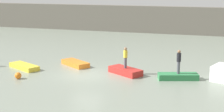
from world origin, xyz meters
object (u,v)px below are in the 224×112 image
Objects in this scene: rowboat_green at (178,76)px; rowboat_red at (125,71)px; person_dark_shirt at (179,60)px; rowboat_yellow at (24,66)px; person_yellow_shirt at (125,56)px; mooring_buoy at (18,76)px; rowboat_orange at (75,63)px.

rowboat_red is at bearing 158.82° from rowboat_green.
person_dark_shirt is (-0.00, 0.00, 1.24)m from rowboat_green.
person_yellow_shirt is (8.62, 0.82, 1.25)m from rowboat_yellow.
rowboat_yellow is 6.11× the size of mooring_buoy.
rowboat_red is (4.90, -1.41, 0.04)m from rowboat_orange.
rowboat_orange reaches higher than rowboat_yellow.
rowboat_yellow is 1.08× the size of rowboat_red.
person_yellow_shirt reaches higher than rowboat_yellow.
person_dark_shirt reaches higher than rowboat_orange.
mooring_buoy reaches higher than rowboat_red.
rowboat_green is at bearing -3.89° from person_yellow_shirt.
rowboat_red is (8.62, 0.82, 0.06)m from rowboat_yellow.
rowboat_red is 1.19m from person_yellow_shirt.
rowboat_green is (12.79, 0.54, 0.04)m from rowboat_yellow.
rowboat_orange is 5.24m from person_yellow_shirt.
person_dark_shirt is (4.17, -0.28, 1.22)m from rowboat_red.
rowboat_green is (9.07, -1.69, 0.02)m from rowboat_orange.
person_yellow_shirt is (-4.17, 0.28, 1.21)m from rowboat_green.
rowboat_yellow is 1.83× the size of person_yellow_shirt.
rowboat_red is at bearing 17.96° from rowboat_orange.
person_yellow_shirt is 8.35m from mooring_buoy.
rowboat_green is 1.24m from person_dark_shirt.
rowboat_orange is at bearing 163.96° from person_yellow_shirt.
person_dark_shirt is 3.60× the size of mooring_buoy.
person_yellow_shirt is (4.90, -1.41, 1.23)m from rowboat_orange.
person_yellow_shirt is at bearing 122.12° from rowboat_red.
person_dark_shirt is (9.07, -1.69, 1.26)m from rowboat_orange.
rowboat_red is 8.27m from mooring_buoy.
rowboat_orange is 9.31m from person_dark_shirt.
mooring_buoy is (-11.57, -3.40, 0.03)m from rowboat_green.
rowboat_green is 1.64× the size of person_dark_shirt.
rowboat_yellow is 1.70× the size of person_dark_shirt.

